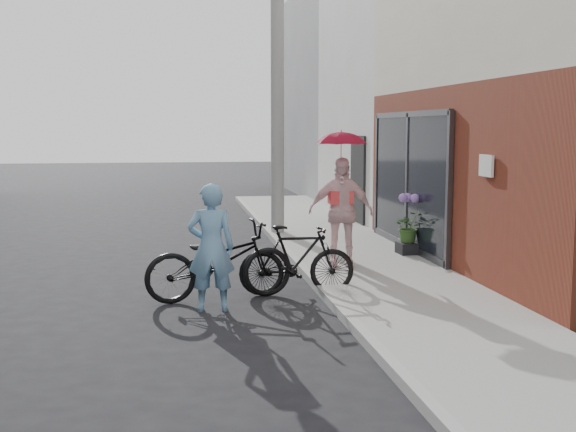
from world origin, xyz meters
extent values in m
plane|color=black|center=(0.00, 0.00, 0.00)|extent=(80.00, 80.00, 0.00)
cube|color=gray|center=(2.10, 2.00, 0.06)|extent=(2.20, 24.00, 0.12)
cube|color=#9E9E99|center=(0.94, 2.00, 0.06)|extent=(0.12, 24.00, 0.12)
cube|color=black|center=(3.16, 3.50, 1.36)|extent=(0.06, 3.80, 2.40)
cube|color=white|center=(3.16, 0.20, 1.82)|extent=(0.04, 0.40, 0.30)
cube|color=white|center=(7.20, 9.00, 3.50)|extent=(8.00, 6.00, 7.00)
cube|color=gray|center=(7.20, 16.00, 3.50)|extent=(8.00, 8.00, 7.00)
cylinder|color=#9E9E99|center=(1.10, 6.00, 3.50)|extent=(0.28, 0.28, 7.00)
imported|color=#6C9CC1|center=(-0.64, -0.06, 0.82)|extent=(0.62, 0.42, 1.65)
imported|color=black|center=(-0.50, 0.52, 0.54)|extent=(2.13, 1.07, 1.07)
imported|color=black|center=(0.60, 0.67, 0.49)|extent=(1.64, 0.47, 0.99)
imported|color=#F8D0D2|center=(1.55, 2.06, 1.00)|extent=(1.10, 0.68, 1.75)
imported|color=#BB1638|center=(1.55, 2.06, 2.21)|extent=(0.78, 0.78, 0.68)
cube|color=black|center=(3.00, 2.94, 0.22)|extent=(0.40, 0.40, 0.20)
imported|color=#325622|center=(3.00, 2.94, 0.60)|extent=(0.51, 0.44, 0.56)
camera|label=1|loc=(-1.11, -9.17, 2.35)|focal=45.00mm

